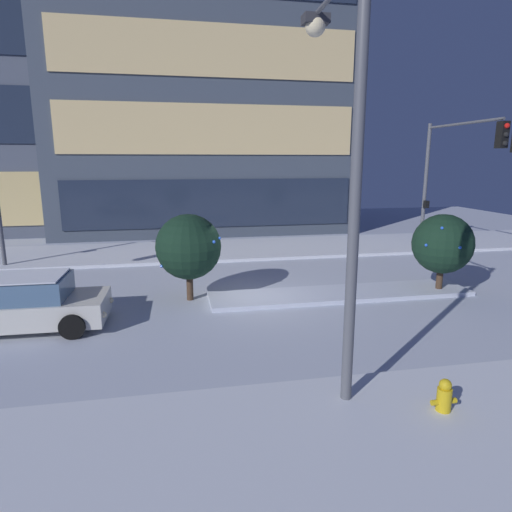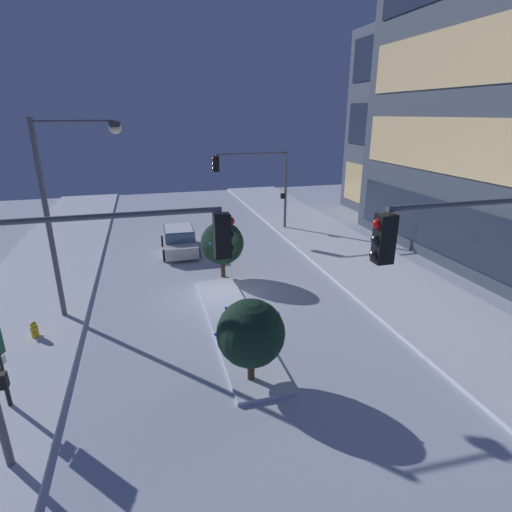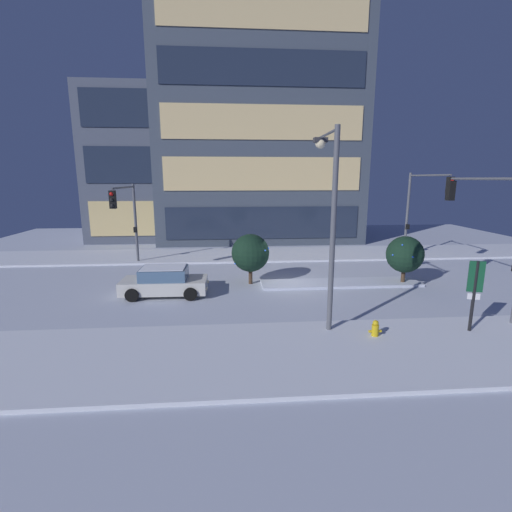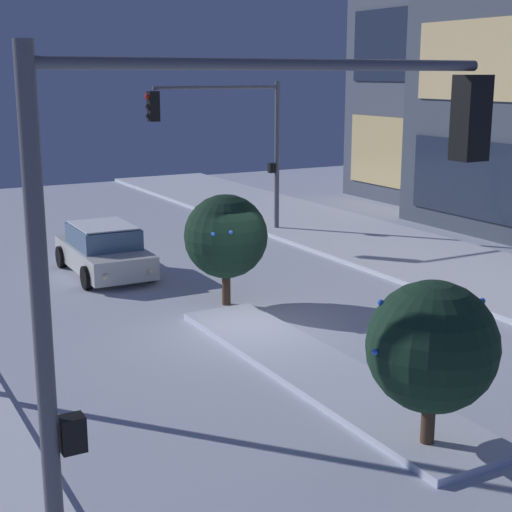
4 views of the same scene
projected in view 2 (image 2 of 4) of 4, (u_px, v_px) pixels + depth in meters
ground at (220, 294)px, 18.51m from camera, size 52.00×52.00×0.00m
curb_strip_near at (21, 315)px, 16.41m from camera, size 52.00×5.20×0.14m
curb_strip_far at (380, 274)px, 20.56m from camera, size 52.00×5.20×0.14m
median_strip at (234, 325)px, 15.65m from camera, size 9.00×1.80×0.14m
office_tower_secondary at (461, 125)px, 28.87m from camera, size 15.10×10.64×14.08m
car_near at (179, 240)px, 23.87m from camera, size 4.41×2.14×1.49m
traffic_light_corner_near_right at (84, 294)px, 8.51m from camera, size 0.32×5.52×6.07m
traffic_light_corner_far_right at (492, 277)px, 9.07m from camera, size 0.32×5.28×6.29m
traffic_light_corner_far_left at (257, 176)px, 27.05m from camera, size 0.32×5.20×5.53m
street_lamp_arched at (68, 194)px, 14.80m from camera, size 0.56×3.07×7.73m
fire_hydrant at (35, 331)px, 14.60m from camera, size 0.48×0.26×0.75m
decorated_tree_median at (251, 333)px, 11.83m from camera, size 2.04×2.15×2.75m
decorated_tree_left_of_median at (222, 243)px, 19.83m from camera, size 2.13×2.13×2.86m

